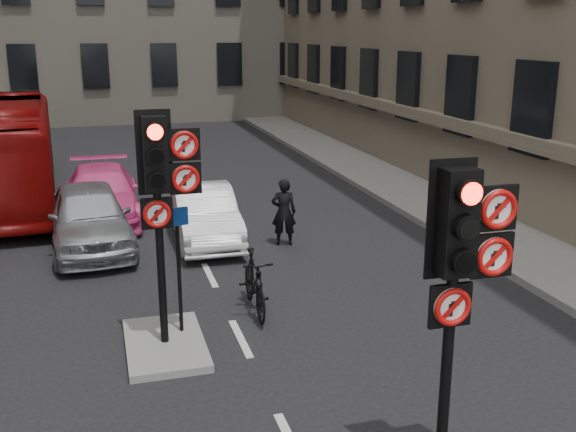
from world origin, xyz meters
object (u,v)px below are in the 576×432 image
car_silver (89,217)px  car_white (204,214)px  signal_far (162,179)px  info_sign (178,253)px  bus_red (7,151)px  motorcyclist (284,212)px  signal_near (462,257)px  car_pink (101,194)px  motorcycle (254,283)px

car_silver → car_white: (2.58, -0.13, -0.10)m
signal_far → car_silver: 5.95m
signal_far → info_sign: 1.31m
bus_red → info_sign: bus_red is taller
motorcyclist → signal_near: bearing=100.1°
bus_red → motorcyclist: 9.10m
signal_near → motorcyclist: signal_near is taller
car_silver → car_pink: bearing=78.4°
bus_red → info_sign: 11.17m
signal_near → motorcycle: signal_near is taller
motorcyclist → car_silver: bearing=0.8°
signal_far → info_sign: size_ratio=1.74×
car_white → car_pink: size_ratio=0.84×
car_white → info_sign: size_ratio=1.88×
signal_near → car_pink: 12.57m
signal_near → motorcycle: size_ratio=2.02×
motorcycle → info_sign: info_sign is taller
car_white → motorcyclist: motorcyclist is taller
bus_red → motorcycle: size_ratio=5.74×
motorcyclist → bus_red: bearing=-30.9°
motorcyclist → motorcycle: bearing=80.2°
car_pink → bus_red: bus_red is taller
signal_far → motorcyclist: (3.10, 4.53, -1.93)m
car_white → motorcycle: (0.18, -4.36, -0.10)m
bus_red → info_sign: (3.60, -10.58, 0.03)m
signal_far → car_silver: signal_far is taller
bus_red → signal_far: bearing=-76.0°
signal_far → bus_red: 11.47m
car_pink → motorcyclist: 5.22m
signal_far → car_white: size_ratio=0.93×
signal_near → car_white: size_ratio=0.93×
signal_near → info_sign: signal_near is taller
car_white → motorcycle: 4.36m
car_white → bus_red: (-4.79, 5.52, 0.78)m
signal_near → car_silver: 10.38m
car_pink → bus_red: (-2.51, 2.96, 0.75)m
motorcyclist → info_sign: (-2.88, -4.23, 0.67)m
bus_red → motorcycle: bus_red is taller
signal_near → motorcyclist: 8.74m
car_silver → car_white: car_silver is taller
bus_red → car_white: bearing=-52.3°
signal_far → info_sign: bearing=54.8°
car_pink → motorcyclist: (3.97, -3.39, 0.11)m
bus_red → motorcyclist: bearing=-47.7°
signal_far → bus_red: signal_far is taller
signal_far → motorcycle: 2.87m
motorcycle → car_white: bearing=94.8°
car_pink → motorcyclist: size_ratio=2.96×
signal_near → bus_red: size_ratio=0.35×
car_silver → info_sign: (1.39, -5.19, 0.72)m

